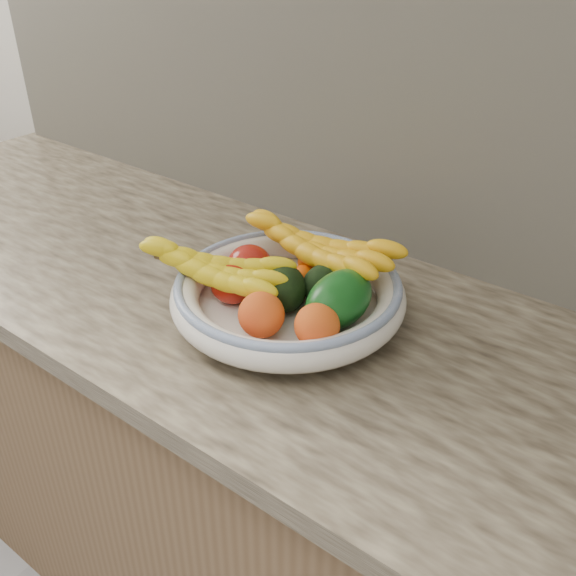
# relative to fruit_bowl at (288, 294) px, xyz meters

# --- Properties ---
(kitchen_counter) EXTENTS (2.44, 0.66, 1.40)m
(kitchen_counter) POSITION_rel_fruit_bowl_xyz_m (0.00, 0.03, -0.48)
(kitchen_counter) COLOR brown
(kitchen_counter) RESTS_ON ground
(fruit_bowl) EXTENTS (0.39, 0.39, 0.08)m
(fruit_bowl) POSITION_rel_fruit_bowl_xyz_m (0.00, 0.00, 0.00)
(fruit_bowl) COLOR silver
(fruit_bowl) RESTS_ON kitchen_counter
(clementine_back_left) EXTENTS (0.06, 0.06, 0.05)m
(clementine_back_left) POSITION_rel_fruit_bowl_xyz_m (-0.02, 0.10, 0.01)
(clementine_back_left) COLOR #E15304
(clementine_back_left) RESTS_ON fruit_bowl
(clementine_back_right) EXTENTS (0.07, 0.07, 0.05)m
(clementine_back_right) POSITION_rel_fruit_bowl_xyz_m (0.05, 0.10, 0.01)
(clementine_back_right) COLOR orange
(clementine_back_right) RESTS_ON fruit_bowl
(clementine_back_mid) EXTENTS (0.05, 0.05, 0.04)m
(clementine_back_mid) POSITION_rel_fruit_bowl_xyz_m (-0.01, 0.05, 0.01)
(clementine_back_mid) COLOR #FF5A05
(clementine_back_mid) RESTS_ON fruit_bowl
(tomato_left) EXTENTS (0.09, 0.09, 0.07)m
(tomato_left) POSITION_rel_fruit_bowl_xyz_m (-0.10, 0.02, 0.01)
(tomato_left) COLOR #9F170F
(tomato_left) RESTS_ON fruit_bowl
(tomato_near_left) EXTENTS (0.08, 0.08, 0.07)m
(tomato_near_left) POSITION_rel_fruit_bowl_xyz_m (-0.08, -0.05, 0.01)
(tomato_near_left) COLOR #A6170A
(tomato_near_left) RESTS_ON fruit_bowl
(avocado_center) EXTENTS (0.12, 0.12, 0.07)m
(avocado_center) POSITION_rel_fruit_bowl_xyz_m (-0.00, -0.01, 0.02)
(avocado_center) COLOR black
(avocado_center) RESTS_ON fruit_bowl
(avocado_right) EXTENTS (0.09, 0.11, 0.07)m
(avocado_right) POSITION_rel_fruit_bowl_xyz_m (0.05, 0.05, 0.02)
(avocado_right) COLOR black
(avocado_right) RESTS_ON fruit_bowl
(green_mango) EXTENTS (0.12, 0.14, 0.11)m
(green_mango) POSITION_rel_fruit_bowl_xyz_m (0.10, -0.00, 0.03)
(green_mango) COLOR #0D4913
(green_mango) RESTS_ON fruit_bowl
(peach_front) EXTENTS (0.07, 0.07, 0.07)m
(peach_front) POSITION_rel_fruit_bowl_xyz_m (0.02, -0.09, 0.02)
(peach_front) COLOR orange
(peach_front) RESTS_ON fruit_bowl
(peach_right) EXTENTS (0.09, 0.09, 0.07)m
(peach_right) POSITION_rel_fruit_bowl_xyz_m (0.11, -0.07, 0.02)
(peach_right) COLOR orange
(peach_right) RESTS_ON fruit_bowl
(banana_bunch_back) EXTENTS (0.32, 0.12, 0.09)m
(banana_bunch_back) POSITION_rel_fruit_bowl_xyz_m (-0.01, 0.09, 0.04)
(banana_bunch_back) COLOR yellow
(banana_bunch_back) RESTS_ON fruit_bowl
(banana_bunch_front) EXTENTS (0.30, 0.19, 0.08)m
(banana_bunch_front) POSITION_rel_fruit_bowl_xyz_m (-0.11, -0.06, 0.03)
(banana_bunch_front) COLOR yellow
(banana_bunch_front) RESTS_ON fruit_bowl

